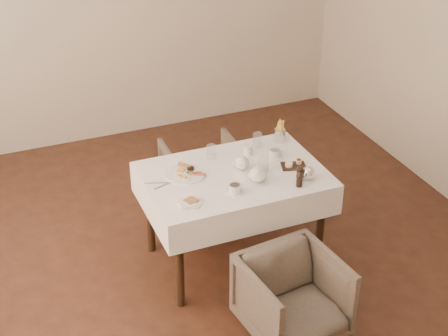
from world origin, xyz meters
TOP-DOWN VIEW (x-y plane):
  - table at (0.19, 0.14)m, footprint 1.28×0.88m
  - armchair_near at (0.25, -0.72)m, footprint 0.66×0.68m
  - armchair_far at (0.25, 0.92)m, footprint 0.63×0.65m
  - breakfast_plate at (-0.13, 0.26)m, footprint 0.28×0.28m
  - side_plate at (-0.23, -0.11)m, footprint 0.16×0.16m
  - teapot_centre at (0.27, 0.17)m, footprint 0.16×0.13m
  - teapot_front at (0.30, -0.03)m, footprint 0.20×0.17m
  - creamer at (0.40, 0.35)m, footprint 0.08×0.08m
  - teacup_near at (0.10, -0.10)m, footprint 0.13×0.13m
  - teacup_far at (0.56, 0.23)m, footprint 0.13×0.13m
  - glass_left at (0.13, 0.41)m, footprint 0.08×0.08m
  - glass_mid at (0.41, 0.11)m, footprint 0.08×0.08m
  - glass_right at (0.52, 0.45)m, footprint 0.07×0.07m
  - condiment_board at (0.62, 0.06)m, footprint 0.20×0.16m
  - pepper_mill_left at (0.54, -0.19)m, footprint 0.07×0.07m
  - pepper_mill_right at (0.58, -0.12)m, footprint 0.06×0.06m
  - silver_pot at (0.64, -0.13)m, footprint 0.14×0.13m
  - fries_cup at (0.71, 0.45)m, footprint 0.09×0.09m
  - cutlery_fork at (-0.35, 0.22)m, footprint 0.18×0.08m
  - cutlery_knife at (-0.30, 0.18)m, footprint 0.20×0.08m

SIDE VIEW (x-z plane):
  - armchair_near at x=0.25m, z-range 0.00..0.56m
  - armchair_far at x=0.25m, z-range 0.00..0.57m
  - table at x=0.19m, z-range 0.26..1.02m
  - cutlery_fork at x=-0.35m, z-range 0.76..0.76m
  - cutlery_knife at x=-0.30m, z-range 0.76..0.76m
  - side_plate at x=-0.23m, z-range 0.75..0.77m
  - breakfast_plate at x=-0.13m, z-range 0.75..0.78m
  - condiment_board at x=0.62m, z-range 0.75..0.79m
  - teacup_near at x=0.10m, z-range 0.75..0.81m
  - teacup_far at x=0.56m, z-range 0.75..0.82m
  - creamer at x=0.40m, z-range 0.76..0.84m
  - glass_mid at x=0.41m, z-range 0.76..0.85m
  - glass_left at x=0.13m, z-range 0.76..0.86m
  - glass_right at x=0.52m, z-range 0.76..0.86m
  - pepper_mill_left at x=0.54m, z-range 0.76..0.86m
  - pepper_mill_right at x=0.58m, z-range 0.76..0.86m
  - teapot_centre at x=0.27m, z-range 0.76..0.87m
  - silver_pot at x=0.64m, z-range 0.76..0.88m
  - teapot_front at x=0.30m, z-range 0.76..0.89m
  - fries_cup at x=0.71m, z-range 0.74..0.93m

